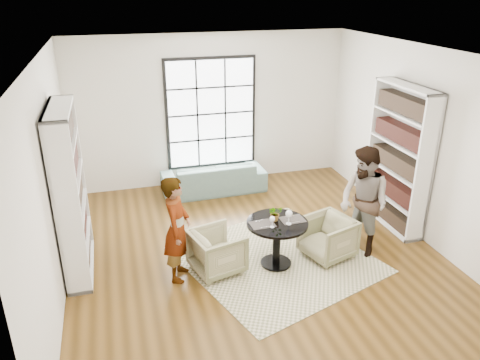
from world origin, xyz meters
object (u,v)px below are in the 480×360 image
object	(u,v)px
sofa	(214,177)
person_right	(364,202)
armchair_right	(327,238)
person_left	(177,229)
armchair_left	(217,251)
flower_centerpiece	(275,213)
wine_glass_right	(289,214)
pedestal_table	(277,234)
wine_glass_left	(272,219)

from	to	relation	value
sofa	person_right	distance (m)	3.33
armchair_right	person_left	xyz separation A→B (m)	(-2.24, 0.07, 0.45)
sofa	armchair_left	xyz separation A→B (m)	(-0.57, -2.76, 0.02)
sofa	armchair_left	size ratio (longest dim) A/B	2.90
armchair_left	flower_centerpiece	size ratio (longest dim) A/B	3.08
wine_glass_right	pedestal_table	bearing A→B (deg)	142.85
pedestal_table	wine_glass_left	xyz separation A→B (m)	(-0.12, -0.12, 0.32)
pedestal_table	person_left	distance (m)	1.44
sofa	armchair_right	world-z (taller)	armchair_right
flower_centerpiece	person_right	bearing A→B (deg)	-1.94
armchair_left	person_right	xyz separation A→B (m)	(2.24, -0.07, 0.52)
armchair_right	wine_glass_left	bearing A→B (deg)	-99.46
wine_glass_left	wine_glass_right	distance (m)	0.26
sofa	armchair_right	xyz separation A→B (m)	(1.12, -2.83, 0.02)
pedestal_table	armchair_right	world-z (taller)	pedestal_table
pedestal_table	wine_glass_left	bearing A→B (deg)	-134.90
pedestal_table	armchair_left	distance (m)	0.90
sofa	flower_centerpiece	world-z (taller)	flower_centerpiece
sofa	person_right	size ratio (longest dim) A/B	1.20
person_right	wine_glass_right	bearing A→B (deg)	-100.07
sofa	wine_glass_right	world-z (taller)	wine_glass_right
person_left	wine_glass_left	world-z (taller)	person_left
armchair_left	wine_glass_left	world-z (taller)	wine_glass_left
wine_glass_left	wine_glass_right	size ratio (longest dim) A/B	0.79
sofa	person_left	xyz separation A→B (m)	(-1.12, -2.76, 0.47)
person_right	person_left	bearing A→B (deg)	-106.92
person_left	person_right	distance (m)	2.79
sofa	wine_glass_left	bearing A→B (deg)	91.99
armchair_right	person_right	bearing A→B (deg)	72.09
pedestal_table	wine_glass_right	distance (m)	0.39
wine_glass_left	flower_centerpiece	distance (m)	0.22
sofa	wine_glass_left	xyz separation A→B (m)	(0.18, -2.97, 0.54)
pedestal_table	armchair_right	distance (m)	0.84
pedestal_table	sofa	world-z (taller)	pedestal_table
wine_glass_right	sofa	bearing A→B (deg)	98.30
flower_centerpiece	wine_glass_right	bearing A→B (deg)	-48.68
armchair_right	person_right	size ratio (longest dim) A/B	0.41
person_right	flower_centerpiece	distance (m)	1.38
sofa	flower_centerpiece	xyz separation A→B (m)	(0.29, -2.78, 0.53)
pedestal_table	person_right	size ratio (longest dim) A/B	0.53
sofa	pedestal_table	bearing A→B (deg)	94.57
armchair_left	wine_glass_right	distance (m)	1.16
wine_glass_left	person_left	bearing A→B (deg)	170.87
wine_glass_left	wine_glass_right	bearing A→B (deg)	4.94
pedestal_table	flower_centerpiece	bearing A→B (deg)	101.04
sofa	person_left	size ratio (longest dim) A/B	1.32
pedestal_table	armchair_right	bearing A→B (deg)	1.25
armchair_left	armchair_right	distance (m)	1.69
person_left	wine_glass_left	size ratio (longest dim) A/B	8.96
wine_glass_right	flower_centerpiece	bearing A→B (deg)	131.32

